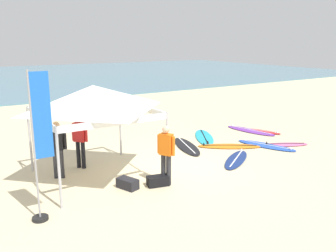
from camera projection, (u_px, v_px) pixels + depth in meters
name	position (u px, v px, depth m)	size (l,w,h in m)	color
ground_plane	(172.00, 167.00, 11.59)	(80.00, 80.00, 0.00)	beige
sea	(4.00, 78.00, 38.40)	(80.00, 36.00, 0.10)	#568499
canopy_tent	(93.00, 98.00, 10.22)	(3.16, 3.16, 2.75)	#B7B7BC
surfboard_orange	(229.00, 146.00, 13.74)	(2.37, 1.89, 0.19)	orange
surfboard_black	(186.00, 146.00, 13.74)	(1.45, 2.59, 0.19)	black
surfboard_cyan	(204.00, 137.00, 15.01)	(1.90, 2.55, 0.19)	#23B2CC
surfboard_purple	(250.00, 130.00, 16.12)	(1.11, 2.54, 0.19)	purple
surfboard_navy	(236.00, 159.00, 12.21)	(2.12, 1.71, 0.19)	navy
surfboard_pink	(285.00, 144.00, 13.96)	(1.84, 1.28, 0.19)	pink
surfboard_blue	(266.00, 145.00, 13.82)	(1.31, 2.43, 0.19)	blue
surfboard_red	(261.00, 131.00, 16.00)	(1.13, 1.86, 0.19)	red
person_red	(80.00, 138.00, 11.28)	(0.40, 0.45, 1.71)	black
person_orange	(166.00, 151.00, 9.96)	(0.36, 0.50, 1.71)	#2D2D33
person_black	(57.00, 146.00, 10.44)	(0.49, 0.37, 1.71)	#2D2D33
banner_flag	(40.00, 153.00, 7.85)	(0.60, 0.36, 3.40)	#99999E
gear_bag_near_tent	(158.00, 181.00, 10.06)	(0.60, 0.32, 0.28)	black
gear_bag_by_pole	(128.00, 183.00, 9.87)	(0.60, 0.32, 0.28)	#232328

